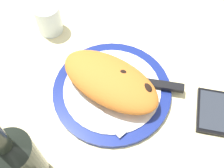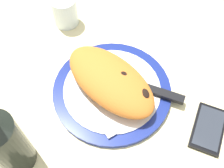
{
  "view_description": "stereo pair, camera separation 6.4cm",
  "coord_description": "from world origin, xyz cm",
  "px_view_note": "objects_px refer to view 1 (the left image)",
  "views": [
    {
      "loc": [
        18.49,
        -28.05,
        57.98
      ],
      "look_at": [
        0.0,
        0.0,
        3.57
      ],
      "focal_mm": 44.3,
      "sensor_mm": 36.0,
      "label": 1
    },
    {
      "loc": [
        23.47,
        -24.04,
        57.98
      ],
      "look_at": [
        0.0,
        0.0,
        3.57
      ],
      "focal_mm": 44.3,
      "sensor_mm": 36.0,
      "label": 2
    }
  ],
  "objects_px": {
    "smartphone": "(211,111)",
    "water_glass": "(49,20)",
    "calzone": "(111,80)",
    "wine_bottle": "(20,162)",
    "knife": "(151,84)",
    "plate": "(112,90)",
    "fork": "(101,113)"
  },
  "relations": [
    {
      "from": "knife",
      "to": "smartphone",
      "type": "distance_m",
      "value": 0.15
    },
    {
      "from": "plate",
      "to": "wine_bottle",
      "type": "xyz_separation_m",
      "value": [
        -0.03,
        -0.25,
        0.09
      ]
    },
    {
      "from": "calzone",
      "to": "wine_bottle",
      "type": "height_order",
      "value": "wine_bottle"
    },
    {
      "from": "plate",
      "to": "smartphone",
      "type": "relative_size",
      "value": 2.19
    },
    {
      "from": "calzone",
      "to": "water_glass",
      "type": "distance_m",
      "value": 0.26
    },
    {
      "from": "smartphone",
      "to": "wine_bottle",
      "type": "relative_size",
      "value": 0.55
    },
    {
      "from": "smartphone",
      "to": "water_glass",
      "type": "xyz_separation_m",
      "value": [
        -0.48,
        -0.0,
        0.03
      ]
    },
    {
      "from": "plate",
      "to": "calzone",
      "type": "xyz_separation_m",
      "value": [
        -0.01,
        0.0,
        0.04
      ]
    },
    {
      "from": "water_glass",
      "to": "smartphone",
      "type": "bearing_deg",
      "value": 0.53
    },
    {
      "from": "calzone",
      "to": "wine_bottle",
      "type": "distance_m",
      "value": 0.26
    },
    {
      "from": "calzone",
      "to": "water_glass",
      "type": "relative_size",
      "value": 3.01
    },
    {
      "from": "plate",
      "to": "wine_bottle",
      "type": "relative_size",
      "value": 1.2
    },
    {
      "from": "fork",
      "to": "knife",
      "type": "relative_size",
      "value": 0.84
    },
    {
      "from": "smartphone",
      "to": "water_glass",
      "type": "bearing_deg",
      "value": -179.47
    },
    {
      "from": "knife",
      "to": "wine_bottle",
      "type": "xyz_separation_m",
      "value": [
        -0.1,
        -0.31,
        0.07
      ]
    },
    {
      "from": "wine_bottle",
      "to": "smartphone",
      "type": "bearing_deg",
      "value": 53.28
    },
    {
      "from": "smartphone",
      "to": "water_glass",
      "type": "relative_size",
      "value": 1.57
    },
    {
      "from": "smartphone",
      "to": "water_glass",
      "type": "height_order",
      "value": "water_glass"
    },
    {
      "from": "fork",
      "to": "knife",
      "type": "distance_m",
      "value": 0.14
    },
    {
      "from": "knife",
      "to": "wine_bottle",
      "type": "height_order",
      "value": "wine_bottle"
    },
    {
      "from": "plate",
      "to": "calzone",
      "type": "distance_m",
      "value": 0.04
    },
    {
      "from": "plate",
      "to": "water_glass",
      "type": "distance_m",
      "value": 0.27
    },
    {
      "from": "calzone",
      "to": "fork",
      "type": "relative_size",
      "value": 1.4
    },
    {
      "from": "smartphone",
      "to": "fork",
      "type": "bearing_deg",
      "value": -144.56
    },
    {
      "from": "calzone",
      "to": "wine_bottle",
      "type": "bearing_deg",
      "value": -94.83
    },
    {
      "from": "fork",
      "to": "smartphone",
      "type": "relative_size",
      "value": 1.37
    },
    {
      "from": "calzone",
      "to": "fork",
      "type": "bearing_deg",
      "value": -73.65
    },
    {
      "from": "calzone",
      "to": "plate",
      "type": "bearing_deg",
      "value": -25.75
    },
    {
      "from": "fork",
      "to": "knife",
      "type": "xyz_separation_m",
      "value": [
        0.06,
        0.13,
        0.0
      ]
    },
    {
      "from": "water_glass",
      "to": "plate",
      "type": "bearing_deg",
      "value": -16.52
    },
    {
      "from": "plate",
      "to": "knife",
      "type": "height_order",
      "value": "knife"
    },
    {
      "from": "knife",
      "to": "smartphone",
      "type": "relative_size",
      "value": 1.64
    }
  ]
}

